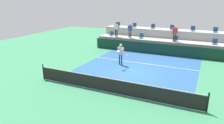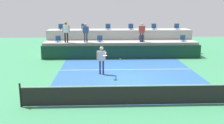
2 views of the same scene
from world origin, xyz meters
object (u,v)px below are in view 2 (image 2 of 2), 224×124
object	(u,v)px
stadium_chair_upper_far_right	(177,27)
stadium_chair_lower_far_left	(58,39)
tennis_player	(102,57)
tennis_ball	(120,59)
stadium_chair_upper_left	(84,27)
spectator_with_hat	(66,30)
spectator_in_white	(142,31)
stadium_chair_upper_mid_left	(108,27)
spectator_in_grey	(86,31)
stadium_chair_upper_mid_right	(131,27)
stadium_chair_lower_far_right	(183,39)
stadium_chair_lower_right	(142,39)
stadium_chair_upper_far_left	(61,27)
stadium_chair_lower_left	(100,39)
stadium_chair_upper_right	(154,27)

from	to	relation	value
stadium_chair_upper_far_right	stadium_chair_lower_far_left	bearing A→B (deg)	-170.38
tennis_player	tennis_ball	xyz separation A→B (m)	(1.08, -1.34, 0.17)
stadium_chair_upper_left	tennis_ball	world-z (taller)	stadium_chair_upper_left
spectator_with_hat	spectator_in_white	world-z (taller)	spectator_with_hat
stadium_chair_upper_mid_left	spectator_in_grey	distance (m)	2.90
stadium_chair_upper_mid_right	stadium_chair_upper_far_right	xyz separation A→B (m)	(4.25, 0.00, 0.00)
spectator_with_hat	stadium_chair_upper_far_right	bearing A→B (deg)	12.47
stadium_chair_lower_far_left	stadium_chair_upper_left	bearing A→B (deg)	40.87
stadium_chair_lower_far_right	tennis_player	xyz separation A→B (m)	(-7.03, -5.98, -0.35)
stadium_chair_lower_right	stadium_chair_upper_mid_right	size ratio (longest dim) A/B	1.00
stadium_chair_upper_far_left	spectator_with_hat	world-z (taller)	spectator_with_hat
stadium_chair_lower_right	stadium_chair_lower_far_left	bearing A→B (deg)	180.00
stadium_chair_lower_right	stadium_chair_upper_mid_left	distance (m)	3.46
stadium_chair_lower_far_left	spectator_with_hat	distance (m)	1.19
stadium_chair_upper_far_right	tennis_player	xyz separation A→B (m)	(-6.96, -7.78, -1.20)
stadium_chair_upper_far_left	stadium_chair_upper_mid_right	bearing A→B (deg)	0.00
stadium_chair_upper_far_right	spectator_in_white	size ratio (longest dim) A/B	0.32
stadium_chair_upper_mid_right	spectator_in_white	xyz separation A→B (m)	(0.68, -2.18, -0.10)
stadium_chair_upper_left	tennis_player	world-z (taller)	stadium_chair_upper_left
stadium_chair_upper_mid_left	stadium_chair_lower_far_left	bearing A→B (deg)	-157.17
tennis_ball	stadium_chair_upper_mid_right	bearing A→B (deg)	79.88
stadium_chair_lower_far_right	stadium_chair_lower_left	bearing A→B (deg)	180.00
stadium_chair_lower_far_left	stadium_chair_lower_right	xyz separation A→B (m)	(7.11, 0.00, 0.00)
stadium_chair_upper_far_right	stadium_chair_upper_right	bearing A→B (deg)	180.00
stadium_chair_upper_mid_right	stadium_chair_lower_far_left	bearing A→B (deg)	-164.22
stadium_chair_upper_left	spectator_in_grey	size ratio (longest dim) A/B	0.33
stadium_chair_upper_far_right	tennis_ball	world-z (taller)	stadium_chair_upper_far_right
stadium_chair_lower_right	stadium_chair_upper_left	xyz separation A→B (m)	(-5.03, 1.80, 0.85)
stadium_chair_upper_left	spectator_in_grey	xyz separation A→B (m)	(0.29, -2.18, -0.12)
tennis_ball	stadium_chair_upper_far_left	bearing A→B (deg)	117.44
spectator_in_grey	stadium_chair_lower_left	bearing A→B (deg)	18.28
spectator_in_white	tennis_ball	distance (m)	7.37
tennis_player	stadium_chair_upper_far_right	bearing A→B (deg)	48.17
stadium_chair_lower_left	spectator_in_grey	size ratio (longest dim) A/B	0.33
stadium_chair_lower_left	stadium_chair_lower_right	bearing A→B (deg)	0.00
stadium_chair_upper_mid_right	stadium_chair_upper_right	xyz separation A→B (m)	(2.13, 0.00, 0.00)
stadium_chair_upper_far_left	stadium_chair_upper_right	xyz separation A→B (m)	(8.50, 0.00, 0.00)
stadium_chair_lower_right	stadium_chair_upper_far_right	distance (m)	4.04
stadium_chair_lower_right	stadium_chair_upper_far_right	size ratio (longest dim) A/B	1.00
stadium_chair_lower_far_right	spectator_in_white	size ratio (longest dim) A/B	0.32
stadium_chair_upper_right	spectator_with_hat	distance (m)	8.05
spectator_in_white	tennis_player	bearing A→B (deg)	-121.16
spectator_in_white	stadium_chair_lower_far_left	bearing A→B (deg)	176.88
stadium_chair_lower_left	stadium_chair_upper_right	size ratio (longest dim) A/B	1.00
stadium_chair_lower_left	stadium_chair_upper_far_left	xyz separation A→B (m)	(-3.52, 1.80, 0.85)
stadium_chair_lower_right	tennis_ball	distance (m)	7.70
spectator_in_white	tennis_ball	bearing A→B (deg)	-108.37
stadium_chair_upper_right	stadium_chair_upper_far_left	bearing A→B (deg)	180.00
stadium_chair_upper_left	tennis_ball	bearing A→B (deg)	-73.74
stadium_chair_lower_far_left	stadium_chair_upper_far_right	distance (m)	10.81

